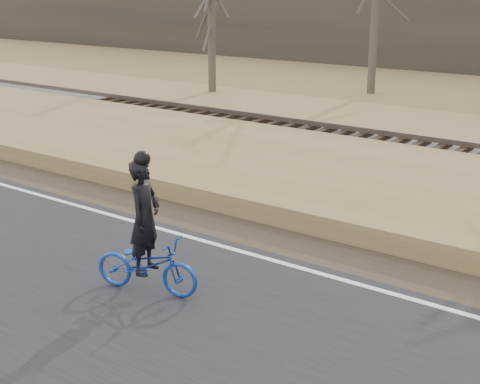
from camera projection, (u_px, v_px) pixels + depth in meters
The scene contains 4 objects.
ground at pixel (470, 326), 9.82m from camera, with size 120.00×120.00×0.00m, color olive.
edge_line at pixel (474, 317), 9.96m from camera, with size 120.00×0.12×0.01m, color silver.
cyclist at pixel (146, 247), 10.57m from camera, with size 1.87×1.07×2.34m.
bare_tree_far_left at pixel (211, 19), 30.01m from camera, with size 0.36×0.36×6.50m, color brown.
Camera 1 is at (2.44, -9.09, 4.82)m, focal length 50.00 mm.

